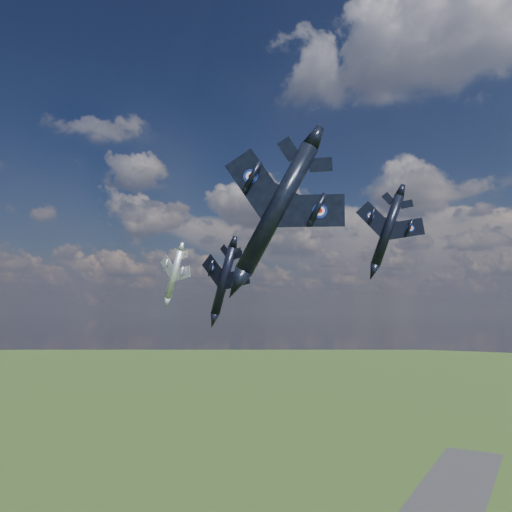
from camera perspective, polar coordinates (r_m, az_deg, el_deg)
The scene contains 4 objects.
jet_lead_navy at distance 81.18m, azimuth -3.71°, elevation -2.83°, with size 11.16×15.56×3.22m, color black, non-canonical shape.
jet_right_navy at distance 39.44m, azimuth 2.42°, elevation 5.44°, with size 11.03×15.38×3.18m, color black, non-canonical shape.
jet_high_navy at distance 73.97m, azimuth 14.79°, elevation 2.87°, with size 10.47×14.60×3.02m, color black, non-canonical shape.
jet_left_silver at distance 94.12m, azimuth -9.34°, elevation -2.09°, with size 9.23×12.87×2.66m, color #ADB0B8, non-canonical shape.
Camera 1 is at (38.51, -47.91, 73.28)m, focal length 35.00 mm.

